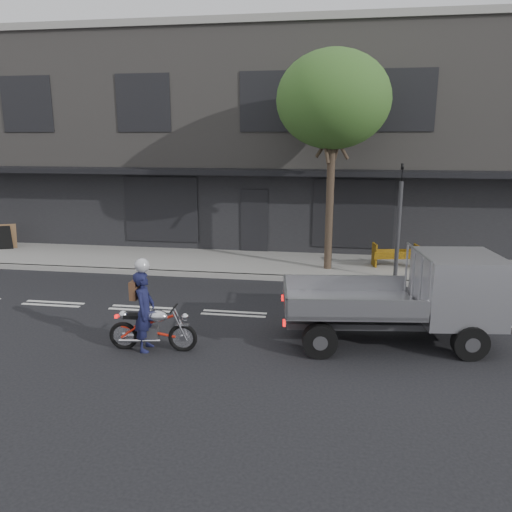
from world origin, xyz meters
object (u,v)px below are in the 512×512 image
object	(u,v)px
traffic_light_pole	(398,228)
motorcycle	(153,328)
flatbed_ute	(438,291)
construction_barrier	(396,256)
street_tree	(333,100)
sandwich_board	(3,238)
rider	(145,311)

from	to	relation	value
traffic_light_pole	motorcycle	size ratio (longest dim) A/B	1.92
flatbed_ute	construction_barrier	size ratio (longest dim) A/B	3.22
motorcycle	construction_barrier	xyz separation A→B (m)	(5.53, 6.84, 0.06)
street_tree	sandwich_board	distance (m)	12.81
construction_barrier	sandwich_board	distance (m)	14.04
flatbed_ute	construction_barrier	xyz separation A→B (m)	(-0.17, 5.60, -0.60)
motorcycle	construction_barrier	world-z (taller)	construction_barrier
traffic_light_pole	rider	distance (m)	7.99
motorcycle	sandwich_board	bearing A→B (deg)	135.17
street_tree	motorcycle	size ratio (longest dim) A/B	3.70
traffic_light_pole	flatbed_ute	distance (m)	4.49
flatbed_ute	sandwich_board	size ratio (longest dim) A/B	4.96
street_tree	construction_barrier	size ratio (longest dim) A/B	4.83
traffic_light_pole	sandwich_board	world-z (taller)	traffic_light_pole
street_tree	traffic_light_pole	distance (m)	4.23
rider	motorcycle	bearing A→B (deg)	-93.85
rider	flatbed_ute	distance (m)	5.99
traffic_light_pole	street_tree	bearing A→B (deg)	156.97
traffic_light_pole	construction_barrier	world-z (taller)	traffic_light_pole
motorcycle	rider	size ratio (longest dim) A/B	1.11
street_tree	flatbed_ute	distance (m)	7.10
construction_barrier	sandwich_board	bearing A→B (deg)	177.80
street_tree	flatbed_ute	bearing A→B (deg)	-66.53
sandwich_board	motorcycle	bearing A→B (deg)	-62.68
street_tree	traffic_light_pole	bearing A→B (deg)	-23.03
rider	traffic_light_pole	bearing A→B (deg)	-48.17
street_tree	traffic_light_pole	size ratio (longest dim) A/B	1.93
motorcycle	construction_barrier	distance (m)	8.80
street_tree	motorcycle	bearing A→B (deg)	-117.48
street_tree	rider	xyz separation A→B (m)	(-3.55, -6.54, -4.46)
traffic_light_pole	construction_barrier	xyz separation A→B (m)	(0.13, 1.15, -1.11)
motorcycle	flatbed_ute	size ratio (longest dim) A/B	0.40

